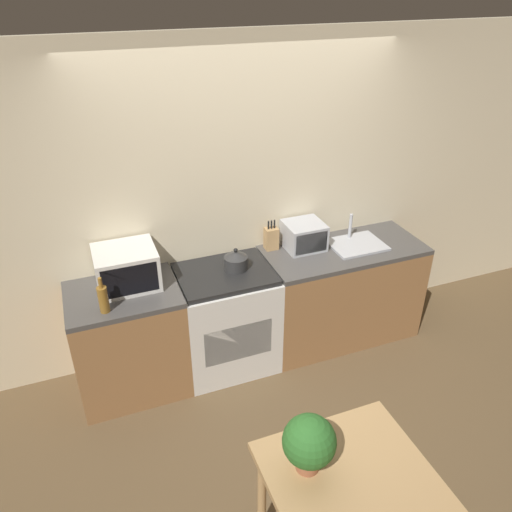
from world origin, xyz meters
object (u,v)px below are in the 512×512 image
at_px(microwave, 126,268).
at_px(bottle, 103,299).
at_px(kettle, 236,260).
at_px(toaster_oven, 304,236).
at_px(dining_table, 350,490).
at_px(stove_range, 226,319).

height_order(microwave, bottle, microwave).
relative_size(kettle, bottle, 0.69).
height_order(microwave, toaster_oven, microwave).
distance_m(microwave, dining_table, 2.12).
bearing_deg(toaster_oven, dining_table, -109.03).
bearing_deg(microwave, toaster_oven, 1.84).
bearing_deg(stove_range, microwave, 172.73).
bearing_deg(dining_table, kettle, 88.84).
relative_size(stove_range, dining_table, 1.09).
distance_m(toaster_oven, dining_table, 2.12).
bearing_deg(microwave, stove_range, -7.27).
bearing_deg(stove_range, kettle, 10.40).
bearing_deg(toaster_oven, kettle, -169.39).
xyz_separation_m(kettle, bottle, (-1.02, -0.21, 0.03)).
bearing_deg(toaster_oven, bottle, -168.73).
height_order(kettle, dining_table, kettle).
relative_size(stove_range, microwave, 2.03).
relative_size(stove_range, kettle, 4.81).
bearing_deg(bottle, stove_range, 11.82).
xyz_separation_m(kettle, toaster_oven, (0.64, 0.12, 0.04)).
relative_size(bottle, dining_table, 0.33).
distance_m(bottle, dining_table, 1.95).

